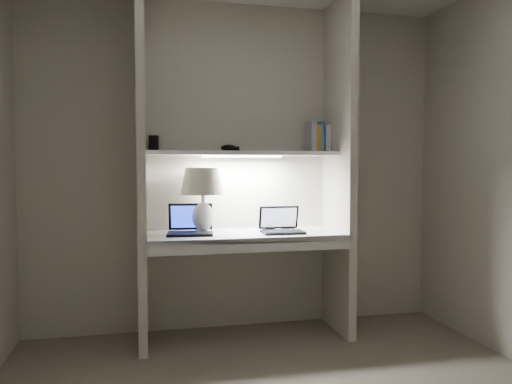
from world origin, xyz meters
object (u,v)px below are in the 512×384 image
object	(u,v)px
table_lamp	(203,189)
laptop_netbook	(281,227)
speaker	(275,220)
book_row	(322,138)
laptop_main	(190,227)

from	to	relation	value
table_lamp	laptop_netbook	xyz separation A→B (m)	(0.56, -0.11, -0.28)
table_lamp	speaker	distance (m)	0.66
laptop_netbook	table_lamp	bearing A→B (deg)	171.05
table_lamp	book_row	size ratio (longest dim) A/B	2.02
table_lamp	laptop_netbook	size ratio (longest dim) A/B	1.55
laptop_netbook	laptop_main	bearing A→B (deg)	175.86
speaker	book_row	distance (m)	0.74
book_row	laptop_netbook	bearing A→B (deg)	-151.34
speaker	book_row	size ratio (longest dim) A/B	0.54
laptop_main	book_row	world-z (taller)	book_row
table_lamp	speaker	size ratio (longest dim) A/B	3.75
laptop_main	speaker	size ratio (longest dim) A/B	2.74
table_lamp	book_row	world-z (taller)	book_row
laptop_main	laptop_netbook	xyz separation A→B (m)	(0.66, -0.07, -0.01)
speaker	laptop_main	bearing A→B (deg)	-153.59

